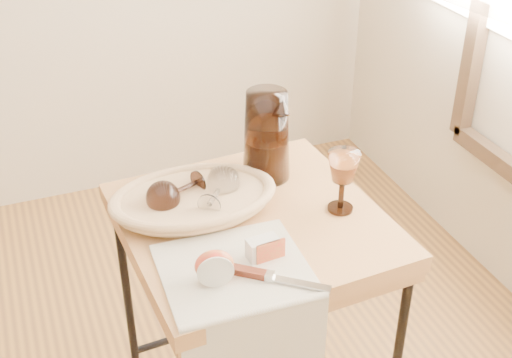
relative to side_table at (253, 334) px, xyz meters
name	(u,v)px	position (x,y,z in m)	size (l,w,h in m)	color
side_table	(253,334)	(0.00, 0.00, 0.00)	(0.60, 0.60, 0.76)	brown
tea_towel	(234,270)	(-0.11, -0.17, 0.38)	(0.31, 0.28, 0.01)	silver
bread_basket	(194,201)	(-0.12, 0.08, 0.41)	(0.36, 0.25, 0.05)	#A27A4E
goblet_lying_a	(178,191)	(-0.15, 0.10, 0.43)	(0.13, 0.08, 0.08)	#351E16
goblet_lying_b	(217,191)	(-0.07, 0.06, 0.43)	(0.13, 0.08, 0.08)	white
pitcher	(266,135)	(0.10, 0.17, 0.50)	(0.16, 0.24, 0.28)	black
wine_goblet	(342,182)	(0.21, -0.04, 0.46)	(0.08, 0.08, 0.16)	white
apple_half	(214,266)	(-0.16, -0.19, 0.43)	(0.08, 0.04, 0.08)	red
apple_wedge	(263,248)	(-0.04, -0.15, 0.41)	(0.07, 0.04, 0.05)	silver
table_knife	(274,277)	(-0.04, -0.23, 0.40)	(0.22, 0.02, 0.02)	silver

